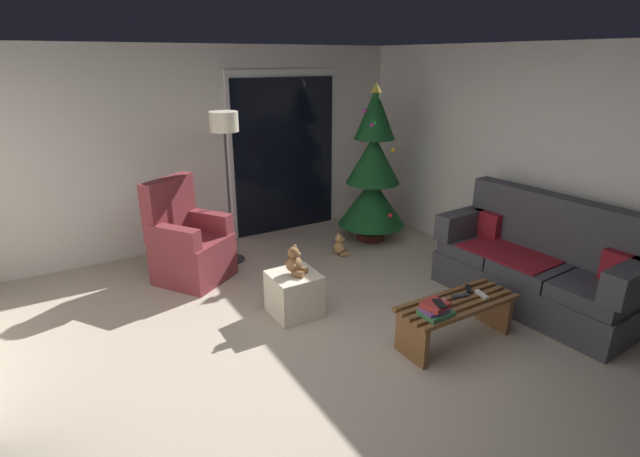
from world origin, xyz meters
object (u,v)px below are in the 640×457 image
object	(u,v)px
armchair	(189,245)
teddy_bear_honey_by_tree	(340,246)
book_stack	(435,309)
ottoman	(294,294)
remote_graphite	(460,296)
cell_phone	(439,303)
remote_silver	(438,302)
remote_white	(482,294)
coffee_table	(456,315)
couch	(537,267)
remote_black	(468,289)
teddy_bear_chestnut	(295,262)
christmas_tree	(373,174)
floor_lamp	(225,137)

from	to	relation	value
armchair	teddy_bear_honey_by_tree	world-z (taller)	armchair
book_stack	ottoman	size ratio (longest dim) A/B	0.58
remote_graphite	cell_phone	world-z (taller)	cell_phone
remote_silver	remote_white	world-z (taller)	same
book_stack	cell_phone	bearing A→B (deg)	-62.02
teddy_bear_honey_by_tree	coffee_table	bearing A→B (deg)	-95.22
remote_white	ottoman	world-z (taller)	ottoman
armchair	ottoman	xyz separation A→B (m)	(0.63, -1.28, -0.19)
couch	remote_black	size ratio (longest dim) A/B	12.71
cell_phone	remote_white	bearing A→B (deg)	26.15
coffee_table	remote_white	bearing A→B (deg)	-7.77
teddy_bear_chestnut	couch	bearing A→B (deg)	-25.55
ottoman	book_stack	bearing A→B (deg)	-62.04
couch	remote_silver	distance (m)	1.36
remote_black	book_stack	bearing A→B (deg)	-119.87
christmas_tree	book_stack	bearing A→B (deg)	-115.77
coffee_table	floor_lamp	size ratio (longest dim) A/B	0.62
remote_white	cell_phone	world-z (taller)	cell_phone
coffee_table	remote_graphite	xyz separation A→B (m)	(0.07, 0.04, 0.14)
christmas_tree	ottoman	bearing A→B (deg)	-145.83
book_stack	christmas_tree	xyz separation A→B (m)	(1.18, 2.45, 0.47)
remote_silver	teddy_bear_honey_by_tree	bearing A→B (deg)	-11.62
remote_white	book_stack	size ratio (longest dim) A/B	0.61
remote_graphite	teddy_bear_honey_by_tree	world-z (taller)	remote_graphite
teddy_bear_chestnut	armchair	bearing A→B (deg)	116.38
cell_phone	christmas_tree	distance (m)	2.77
coffee_table	remote_silver	distance (m)	0.23
remote_black	book_stack	world-z (taller)	book_stack
couch	ottoman	distance (m)	2.41
couch	remote_black	world-z (taller)	couch
coffee_table	teddy_bear_honey_by_tree	distance (m)	2.14
coffee_table	teddy_bear_chestnut	distance (m)	1.51
armchair	couch	bearing A→B (deg)	-39.68
remote_silver	floor_lamp	world-z (taller)	floor_lamp
remote_silver	christmas_tree	size ratio (longest dim) A/B	0.08
coffee_table	armchair	bearing A→B (deg)	123.54
coffee_table	teddy_bear_chestnut	bearing A→B (deg)	130.47
remote_graphite	cell_phone	xyz separation A→B (m)	(-0.39, -0.14, 0.10)
remote_graphite	teddy_bear_honey_by_tree	distance (m)	2.11
armchair	teddy_bear_chestnut	bearing A→B (deg)	-63.62
book_stack	christmas_tree	distance (m)	2.76
book_stack	cell_phone	size ratio (longest dim) A/B	1.77
couch	remote_graphite	world-z (taller)	couch
cell_phone	armchair	world-z (taller)	armchair
remote_black	armchair	world-z (taller)	armchair
remote_black	floor_lamp	xyz separation A→B (m)	(-1.25, 2.56, 1.10)
remote_silver	teddy_bear_chestnut	bearing A→B (deg)	34.95
coffee_table	remote_silver	xyz separation A→B (m)	(-0.17, 0.06, 0.14)
couch	coffee_table	xyz separation A→B (m)	(-1.19, -0.10, -0.14)
remote_silver	remote_graphite	xyz separation A→B (m)	(0.24, -0.02, 0.00)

